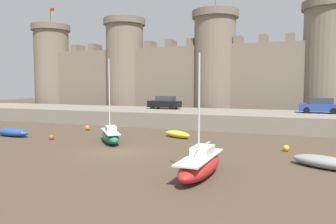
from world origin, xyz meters
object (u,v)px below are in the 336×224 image
object	(u,v)px
rowboat_foreground_left	(177,134)
car_quay_centre_west	(165,103)
mooring_buoy_mid_mud	(52,137)
mooring_buoy_off_centre	(109,130)
sailboat_midflat_left	(200,164)
mooring_buoy_near_shore	(88,128)
rowboat_foreground_centre	(325,162)
sailboat_near_channel_right	(110,136)
mooring_buoy_near_channel	(286,148)
car_quay_west	(320,106)
rowboat_near_channel_left	(13,132)

from	to	relation	value
rowboat_foreground_left	car_quay_centre_west	size ratio (longest dim) A/B	0.74
rowboat_foreground_left	mooring_buoy_mid_mud	xyz separation A→B (m)	(-9.53, -4.96, -0.11)
mooring_buoy_off_centre	sailboat_midflat_left	bearing A→B (deg)	-43.02
mooring_buoy_near_shore	car_quay_centre_west	world-z (taller)	car_quay_centre_west
mooring_buoy_mid_mud	rowboat_foreground_centre	bearing A→B (deg)	-6.00
mooring_buoy_off_centre	mooring_buoy_mid_mud	distance (m)	5.86
sailboat_near_channel_right	rowboat_foreground_centre	distance (m)	15.57
sailboat_midflat_left	rowboat_foreground_left	bearing A→B (deg)	115.25
mooring_buoy_mid_mud	car_quay_centre_west	xyz separation A→B (m)	(3.67, 16.43, 2.22)
mooring_buoy_near_channel	car_quay_west	xyz separation A→B (m)	(2.91, 14.34, 2.20)
rowboat_foreground_centre	mooring_buoy_mid_mud	size ratio (longest dim) A/B	9.27
rowboat_foreground_centre	mooring_buoy_mid_mud	world-z (taller)	rowboat_foreground_centre
mooring_buoy_mid_mud	car_quay_west	world-z (taller)	car_quay_west
sailboat_midflat_left	car_quay_west	world-z (taller)	sailboat_midflat_left
rowboat_foreground_left	car_quay_centre_west	xyz separation A→B (m)	(-5.86, 11.47, 2.11)
mooring_buoy_off_centre	car_quay_centre_west	world-z (taller)	car_quay_centre_west
rowboat_foreground_left	car_quay_west	distance (m)	16.69
rowboat_near_channel_left	mooring_buoy_near_channel	bearing A→B (deg)	4.72
mooring_buoy_near_channel	mooring_buoy_near_shore	bearing A→B (deg)	168.17
rowboat_foreground_left	car_quay_west	xyz separation A→B (m)	(12.02, 11.38, 2.11)
rowboat_foreground_left	mooring_buoy_near_shore	world-z (taller)	rowboat_foreground_left
sailboat_midflat_left	mooring_buoy_near_shore	world-z (taller)	sailboat_midflat_left
sailboat_near_channel_right	mooring_buoy_near_shore	size ratio (longest dim) A/B	13.43
rowboat_foreground_left	car_quay_centre_west	distance (m)	13.05
rowboat_foreground_left	mooring_buoy_off_centre	size ratio (longest dim) A/B	6.29
car_quay_west	mooring_buoy_off_centre	bearing A→B (deg)	-150.26
car_quay_west	mooring_buoy_near_shore	bearing A→B (deg)	-155.11
mooring_buoy_near_channel	car_quay_west	world-z (taller)	car_quay_west
sailboat_midflat_left	mooring_buoy_near_channel	world-z (taller)	sailboat_midflat_left
rowboat_foreground_centre	mooring_buoy_near_shore	bearing A→B (deg)	159.00
rowboat_foreground_left	mooring_buoy_near_channel	bearing A→B (deg)	-18.01
sailboat_near_channel_right	rowboat_foreground_centre	size ratio (longest dim) A/B	1.74
rowboat_foreground_centre	car_quay_centre_west	distance (m)	25.37
mooring_buoy_near_shore	mooring_buoy_mid_mud	world-z (taller)	mooring_buoy_near_shore
sailboat_midflat_left	mooring_buoy_mid_mud	distance (m)	16.12
rowboat_foreground_centre	mooring_buoy_near_shore	xyz separation A→B (m)	(-21.43, 8.23, -0.11)
mooring_buoy_near_shore	mooring_buoy_mid_mud	distance (m)	6.08
rowboat_foreground_centre	mooring_buoy_near_shore	distance (m)	22.96
rowboat_near_channel_left	mooring_buoy_near_shore	distance (m)	7.05
car_quay_centre_west	sailboat_near_channel_right	bearing A→B (deg)	-83.62
mooring_buoy_off_centre	car_quay_west	xyz separation A→B (m)	(19.21, 10.97, 2.18)
sailboat_near_channel_right	mooring_buoy_off_centre	distance (m)	5.78
rowboat_foreground_centre	car_quay_west	size ratio (longest dim) A/B	0.93
mooring_buoy_mid_mud	mooring_buoy_near_channel	size ratio (longest dim) A/B	0.93
rowboat_foreground_centre	car_quay_centre_west	bearing A→B (deg)	132.58
sailboat_near_channel_right	mooring_buoy_mid_mud	bearing A→B (deg)	-174.64
sailboat_near_channel_right	mooring_buoy_mid_mud	size ratio (longest dim) A/B	16.14
sailboat_midflat_left	mooring_buoy_mid_mud	bearing A→B (deg)	157.02
car_quay_west	mooring_buoy_near_channel	bearing A→B (deg)	-101.48
sailboat_midflat_left	sailboat_near_channel_right	world-z (taller)	sailboat_near_channel_right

